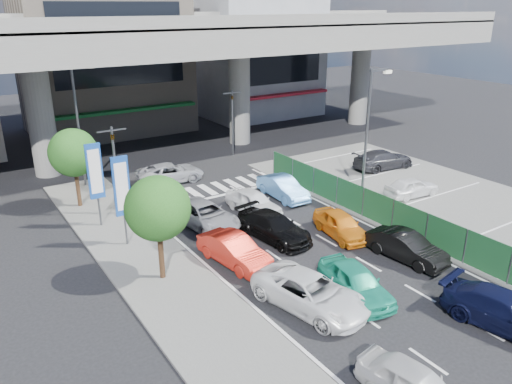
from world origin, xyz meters
TOP-DOWN VIEW (x-y plane):
  - ground at (0.00, 0.00)m, footprint 120.00×120.00m
  - parking_lot at (11.00, 2.00)m, footprint 12.00×28.00m
  - sidewalk_left at (-7.00, 4.00)m, footprint 4.00×30.00m
  - fence_run at (5.30, 1.00)m, footprint 0.16×22.00m
  - expressway at (0.00, 22.00)m, footprint 64.00×14.00m
  - building_center at (0.00, 32.97)m, footprint 14.00×10.90m
  - building_east at (16.00, 31.97)m, footprint 12.00×10.90m
  - traffic_light_left at (-6.20, 12.00)m, footprint 1.60×1.24m
  - traffic_light_right at (5.50, 19.00)m, footprint 1.60×1.24m
  - street_lamp_right at (7.17, 6.00)m, footprint 1.65×0.22m
  - street_lamp_left at (-6.33, 18.00)m, footprint 1.65×0.22m
  - signboard_near at (-7.20, 7.99)m, footprint 0.80×0.14m
  - signboard_far at (-7.60, 10.99)m, footprint 0.80×0.14m
  - tree_near at (-7.00, 4.00)m, footprint 2.80×2.80m
  - tree_far at (-7.80, 14.50)m, footprint 2.80×2.80m
  - minivan_navy_back at (2.33, -6.31)m, footprint 2.79×5.03m
  - sedan_white_mid_left at (-2.94, -1.27)m, footprint 3.30×5.34m
  - taxi_teal_mid at (-0.86, -1.66)m, footprint 2.27×4.26m
  - hatch_black_mid_right at (3.42, -0.61)m, footprint 1.81×4.12m
  - taxi_orange_left at (-3.62, 3.49)m, footprint 2.02×4.30m
  - sedan_black_mid at (-0.55, 4.68)m, footprint 2.48×4.78m
  - taxi_orange_right at (2.57, 3.02)m, footprint 2.15×4.01m
  - wagon_silver_front_left at (-2.78, 8.02)m, footprint 2.72×4.91m
  - sedan_white_front_mid at (0.45, 8.15)m, footprint 2.00×4.09m
  - kei_truck_front_right at (3.27, 9.12)m, footprint 1.53×4.13m
  - crossing_wagon_silver at (-1.36, 15.82)m, footprint 4.83×2.70m
  - parked_sedan_white at (10.12, 4.82)m, footprint 3.77×1.82m
  - parked_sedan_dgrey at (12.88, 9.81)m, footprint 4.88×2.40m
  - traffic_cone at (6.96, 3.75)m, footprint 0.48×0.48m

SIDE VIEW (x-z plane):
  - ground at x=0.00m, z-range 0.00..0.00m
  - parking_lot at x=11.00m, z-range 0.00..0.06m
  - sidewalk_left at x=-7.00m, z-range 0.00..0.12m
  - traffic_cone at x=6.96m, z-range 0.06..0.78m
  - crossing_wagon_silver at x=-1.36m, z-range 0.00..1.27m
  - taxi_orange_right at x=2.57m, z-range 0.00..1.30m
  - wagon_silver_front_left at x=-2.78m, z-range 0.00..1.30m
  - hatch_black_mid_right at x=3.42m, z-range 0.00..1.31m
  - sedan_black_mid at x=-0.55m, z-range 0.00..1.32m
  - sedan_white_front_mid at x=0.45m, z-range 0.00..1.34m
  - kei_truck_front_right at x=3.27m, z-range 0.00..1.35m
  - parked_sedan_white at x=10.12m, z-range 0.06..1.30m
  - taxi_orange_left at x=-3.62m, z-range 0.00..1.36m
  - minivan_navy_back at x=2.33m, z-range 0.00..1.38m
  - sedan_white_mid_left at x=-2.94m, z-range 0.00..1.38m
  - taxi_teal_mid at x=-0.86m, z-range 0.00..1.38m
  - parked_sedan_dgrey at x=12.88m, z-range 0.06..1.43m
  - fence_run at x=5.30m, z-range 0.00..1.80m
  - signboard_near at x=-7.20m, z-range 0.71..5.41m
  - signboard_far at x=-7.60m, z-range 0.71..5.41m
  - tree_near at x=-7.00m, z-range 0.99..5.79m
  - tree_far at x=-7.80m, z-range 0.99..5.79m
  - traffic_light_left at x=-6.20m, z-range 1.34..6.54m
  - traffic_light_right at x=5.50m, z-range 1.34..6.54m
  - street_lamp_right at x=7.17m, z-range 0.77..8.77m
  - street_lamp_left at x=-6.33m, z-range 0.77..8.77m
  - building_east at x=16.00m, z-range -0.01..11.99m
  - building_center at x=0.00m, z-range -0.01..14.99m
  - expressway at x=0.00m, z-range 3.39..14.14m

